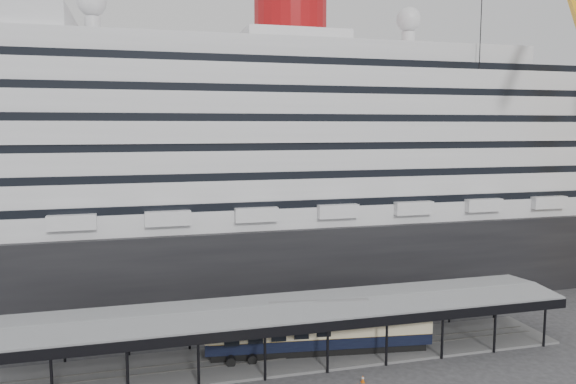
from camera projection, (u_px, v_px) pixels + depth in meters
name	position (u px, v px, depth m)	size (l,w,h in m)	color
ground	(300.00, 381.00, 49.05)	(200.00, 200.00, 0.00)	#323235
cruise_ship	(235.00, 154.00, 77.60)	(130.00, 30.00, 43.90)	black
platform_canopy	(285.00, 334.00, 53.57)	(56.00, 9.18, 5.30)	slate
pullman_carriage	(319.00, 328.00, 54.44)	(22.17, 5.59, 21.59)	black
traffic_cone_right	(363.00, 379.00, 48.68)	(0.37, 0.37, 0.66)	#CF560B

